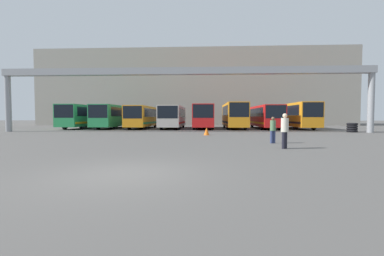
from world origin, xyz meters
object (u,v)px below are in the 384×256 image
Objects in this scene: bus_slot_3 at (173,116)px; bus_slot_7 at (296,114)px; traffic_cone at (207,131)px; bus_slot_5 at (234,114)px; bus_slot_0 at (84,115)px; bus_slot_1 at (116,115)px; tire_stack at (352,128)px; bus_slot_2 at (143,116)px; bus_slot_4 at (203,115)px; pedestrian_far_center at (273,129)px; pedestrian_near_left at (285,130)px; bus_slot_6 at (265,116)px.

bus_slot_7 is (16.46, 0.35, 0.19)m from bus_slot_3.
bus_slot_3 is at bearing 109.90° from traffic_cone.
bus_slot_5 is at bearing -178.93° from bus_slot_7.
bus_slot_1 is at bearing 13.52° from bus_slot_0.
bus_slot_3 is 20.92m from tire_stack.
bus_slot_7 is at bearing 1.01° from bus_slot_0.
bus_slot_5 is 10.37× the size of tire_stack.
bus_slot_2 is 1.01× the size of bus_slot_4.
bus_slot_0 is 28.01m from pedestrian_far_center.
bus_slot_7 is (28.81, 0.51, 0.11)m from bus_slot_0.
bus_slot_7 is at bearing 1.22° from bus_slot_3.
bus_slot_1 is 6.80× the size of pedestrian_near_left.
bus_slot_3 is (12.35, 0.16, -0.09)m from bus_slot_0.
bus_slot_2 is 0.94× the size of bus_slot_6.
bus_slot_7 is (8.23, 0.15, -0.01)m from bus_slot_5.
bus_slot_6 is (20.58, -0.48, -0.05)m from bus_slot_1.
bus_slot_0 is 0.93× the size of bus_slot_5.
bus_slot_2 is 4.12m from bus_slot_3.
bus_slot_5 reaches higher than bus_slot_6.
pedestrian_far_center is at bearing -112.61° from bus_slot_7.
pedestrian_far_center is at bearing -58.80° from traffic_cone.
bus_slot_5 is 6.76× the size of pedestrian_far_center.
bus_slot_0 is at bearing -54.79° from pedestrian_far_center.
bus_slot_2 is at bearing -178.84° from bus_slot_6.
pedestrian_near_left is at bearing -100.38° from bus_slot_6.
traffic_cone is (-7.88, -12.71, -1.41)m from bus_slot_6.
bus_slot_0 reaches higher than bus_slot_2.
bus_slot_3 is at bearing -0.30° from bus_slot_2.
bus_slot_4 is (12.35, -0.88, 0.00)m from bus_slot_1.
bus_slot_3 is 13.21m from traffic_cone.
bus_slot_6 is at bearing 1.65° from bus_slot_3.
bus_slot_3 is 6.51× the size of pedestrian_far_center.
bus_slot_1 is 20.58m from bus_slot_6.
bus_slot_1 is 1.16× the size of bus_slot_3.
bus_slot_3 is at bearing -178.64° from bus_slot_5.
pedestrian_far_center is at bearing -65.94° from bus_slot_3.
bus_slot_5 is 21.76m from pedestrian_near_left.
bus_slot_3 is at bearing -5.78° from bus_slot_1.
bus_slot_2 reaches higher than tire_stack.
bus_slot_7 reaches higher than tire_stack.
bus_slot_3 reaches higher than pedestrian_near_left.
bus_slot_6 is 4.12m from bus_slot_7.
bus_slot_0 reaches higher than bus_slot_3.
traffic_cone is (-3.76, -12.55, -1.59)m from bus_slot_5.
bus_slot_4 reaches higher than tire_stack.
traffic_cone is at bearing -161.60° from tire_stack.
bus_slot_1 is 11.59× the size of tire_stack.
bus_slot_4 is at bearing -178.17° from bus_slot_7.
bus_slot_2 is at bearing 124.76° from traffic_cone.
bus_slot_4 is 12.40m from traffic_cone.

